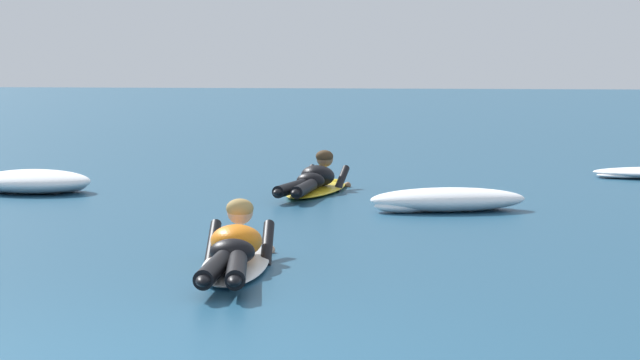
{
  "coord_description": "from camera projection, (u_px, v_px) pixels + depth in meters",
  "views": [
    {
      "loc": [
        2.06,
        -5.51,
        1.57
      ],
      "look_at": [
        -0.03,
        6.28,
        0.43
      ],
      "focal_mm": 68.75,
      "sensor_mm": 36.0,
      "label": 1
    }
  ],
  "objects": [
    {
      "name": "surfer_near",
      "position": [
        235.0,
        252.0,
        9.32
      ],
      "size": [
        0.82,
        2.54,
        0.54
      ],
      "color": "white",
      "rests_on": "ground"
    },
    {
      "name": "whitewater_front",
      "position": [
        448.0,
        200.0,
        13.03
      ],
      "size": [
        1.8,
        1.14,
        0.25
      ],
      "color": "white",
      "rests_on": "ground"
    },
    {
      "name": "ground_plane",
      "position": [
        373.0,
        186.0,
        15.71
      ],
      "size": [
        120.0,
        120.0,
        0.0
      ],
      "primitive_type": "plane",
      "color": "navy"
    },
    {
      "name": "surfer_far",
      "position": [
        314.0,
        182.0,
        14.81
      ],
      "size": [
        0.68,
        2.56,
        0.54
      ],
      "color": "yellow",
      "rests_on": "ground"
    },
    {
      "name": "whitewater_mid_right",
      "position": [
        34.0,
        182.0,
        14.87
      ],
      "size": [
        1.48,
        1.13,
        0.28
      ],
      "color": "white",
      "rests_on": "ground"
    }
  ]
}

